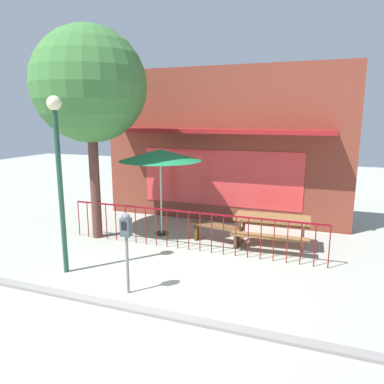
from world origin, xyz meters
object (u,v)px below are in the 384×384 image
at_px(street_tree, 90,86).
at_px(street_lamp, 58,159).
at_px(patio_umbrella, 160,155).
at_px(picnic_table_left, 272,223).
at_px(parking_meter_near, 126,232).
at_px(patio_bench, 216,230).

height_order(street_tree, street_lamp, street_tree).
bearing_deg(patio_umbrella, picnic_table_left, 0.87).
height_order(patio_umbrella, street_lamp, street_lamp).
bearing_deg(parking_meter_near, street_lamp, 167.63).
bearing_deg(picnic_table_left, parking_meter_near, -122.13).
xyz_separation_m(parking_meter_near, street_tree, (-2.38, 2.51, 2.76)).
distance_m(patio_umbrella, street_tree, 2.45).
height_order(parking_meter_near, street_lamp, street_lamp).
height_order(parking_meter_near, street_tree, street_tree).
bearing_deg(picnic_table_left, patio_bench, -172.26).
height_order(patio_bench, parking_meter_near, parking_meter_near).
bearing_deg(patio_bench, patio_umbrella, 175.02).
relative_size(patio_umbrella, street_lamp, 0.66).
distance_m(street_tree, street_lamp, 2.74).
bearing_deg(patio_umbrella, street_lamp, -105.63).
distance_m(patio_umbrella, street_lamp, 3.05).
bearing_deg(parking_meter_near, picnic_table_left, 57.87).
bearing_deg(picnic_table_left, street_tree, -169.39).
height_order(picnic_table_left, parking_meter_near, parking_meter_near).
distance_m(patio_bench, parking_meter_near, 3.35).
bearing_deg(street_tree, picnic_table_left, 10.61).
distance_m(picnic_table_left, street_tree, 5.64).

